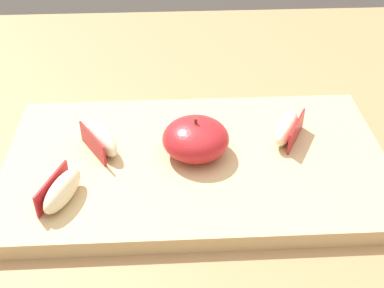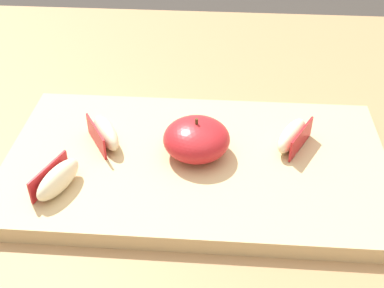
{
  "view_description": "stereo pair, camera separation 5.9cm",
  "coord_description": "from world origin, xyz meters",
  "px_view_note": "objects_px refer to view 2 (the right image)",
  "views": [
    {
      "loc": [
        -0.03,
        -0.48,
        1.16
      ],
      "look_at": [
        -0.0,
        -0.01,
        0.8
      ],
      "focal_mm": 46.79,
      "sensor_mm": 36.0,
      "label": 1
    },
    {
      "loc": [
        0.03,
        -0.48,
        1.16
      ],
      "look_at": [
        -0.0,
        -0.01,
        0.8
      ],
      "focal_mm": 46.79,
      "sensor_mm": 36.0,
      "label": 2
    }
  ],
  "objects_px": {
    "cutting_board": "(192,164)",
    "apple_half_skin_up": "(198,139)",
    "apple_wedge_near_knife": "(105,133)",
    "apple_wedge_middle": "(293,136)",
    "apple_wedge_front": "(57,179)"
  },
  "relations": [
    {
      "from": "cutting_board",
      "to": "apple_half_skin_up",
      "type": "height_order",
      "value": "apple_half_skin_up"
    },
    {
      "from": "cutting_board",
      "to": "apple_wedge_near_knife",
      "type": "bearing_deg",
      "value": 169.12
    },
    {
      "from": "apple_wedge_middle",
      "to": "apple_wedge_near_knife",
      "type": "bearing_deg",
      "value": -177.31
    },
    {
      "from": "cutting_board",
      "to": "apple_wedge_near_knife",
      "type": "distance_m",
      "value": 0.11
    },
    {
      "from": "cutting_board",
      "to": "apple_wedge_front",
      "type": "xyz_separation_m",
      "value": [
        -0.14,
        -0.07,
        0.03
      ]
    },
    {
      "from": "apple_wedge_middle",
      "to": "apple_wedge_front",
      "type": "distance_m",
      "value": 0.28
    },
    {
      "from": "cutting_board",
      "to": "apple_wedge_near_knife",
      "type": "xyz_separation_m",
      "value": [
        -0.11,
        0.02,
        0.03
      ]
    },
    {
      "from": "apple_half_skin_up",
      "to": "apple_wedge_middle",
      "type": "height_order",
      "value": "apple_half_skin_up"
    },
    {
      "from": "apple_wedge_near_knife",
      "to": "apple_wedge_middle",
      "type": "bearing_deg",
      "value": 2.69
    },
    {
      "from": "apple_wedge_near_knife",
      "to": "apple_wedge_front",
      "type": "distance_m",
      "value": 0.1
    },
    {
      "from": "apple_wedge_middle",
      "to": "apple_wedge_near_knife",
      "type": "xyz_separation_m",
      "value": [
        -0.23,
        -0.01,
        0.0
      ]
    },
    {
      "from": "apple_wedge_front",
      "to": "apple_wedge_middle",
      "type": "bearing_deg",
      "value": 20.66
    },
    {
      "from": "apple_wedge_near_knife",
      "to": "apple_wedge_front",
      "type": "relative_size",
      "value": 0.97
    },
    {
      "from": "apple_wedge_middle",
      "to": "apple_wedge_front",
      "type": "relative_size",
      "value": 0.99
    },
    {
      "from": "cutting_board",
      "to": "apple_half_skin_up",
      "type": "relative_size",
      "value": 5.73
    }
  ]
}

